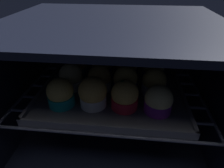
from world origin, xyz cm
name	(u,v)px	position (x,y,z in cm)	size (l,w,h in cm)	color
oven_cavity	(114,74)	(0.00, 26.25, 17.00)	(59.00, 47.00, 37.00)	black
oven_rack	(113,90)	(0.00, 22.00, 13.60)	(54.80, 42.00, 0.80)	#444756
baking_tray	(112,90)	(0.00, 20.15, 14.67)	(42.31, 33.85, 2.20)	#4C4C51
muffin_row0_col0	(61,94)	(-12.74, 11.39, 18.68)	(7.06, 7.06, 7.85)	#0C8C84
muffin_row0_col1	(93,93)	(-4.17, 12.03, 19.01)	(7.54, 7.54, 8.34)	silver
muffin_row0_col2	(125,96)	(4.17, 12.04, 18.77)	(7.09, 7.09, 7.98)	red
muffin_row0_col3	(158,101)	(12.72, 11.37, 18.31)	(7.10, 7.10, 7.33)	#7A238C
muffin_row1_col0	(71,77)	(-12.44, 20.13, 18.79)	(7.06, 7.06, 7.93)	silver
muffin_row1_col1	(99,79)	(-3.84, 20.50, 18.40)	(7.06, 7.06, 7.44)	silver
muffin_row1_col2	(125,80)	(4.00, 20.00, 18.67)	(7.17, 7.17, 7.80)	#1928B7
muffin_row1_col3	(154,82)	(12.37, 20.07, 18.50)	(7.06, 7.06, 7.58)	silver
muffin_row2_col0	(78,65)	(-12.53, 28.66, 18.43)	(7.06, 7.06, 7.35)	#0C8C84
muffin_row2_col1	(102,66)	(-4.35, 28.56, 18.60)	(7.06, 7.06, 8.07)	#1928B7
muffin_row2_col2	(126,66)	(3.96, 28.96, 18.82)	(7.31, 7.31, 8.29)	#1928B7
muffin_row2_col3	(153,69)	(12.84, 28.66, 18.60)	(7.07, 7.07, 7.75)	#1928B7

